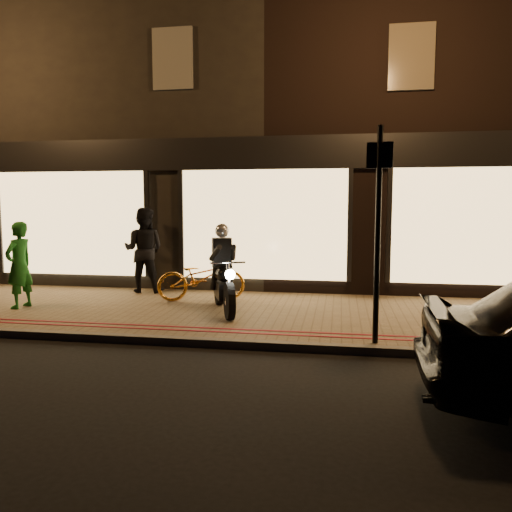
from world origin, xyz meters
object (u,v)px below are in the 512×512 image
Objects in this scene: bicycle_gold at (201,278)px; motorcycle at (223,278)px; sign_post at (378,223)px; person_green at (19,265)px.

motorcycle is at bearing -164.07° from bicycle_gold.
sign_post is at bearing -148.75° from bicycle_gold.
sign_post is 1.86× the size of person_green.
person_green is (-6.41, 1.33, -0.87)m from sign_post.
sign_post is at bearing -54.41° from motorcycle.
bicycle_gold is 1.09× the size of person_green.
sign_post is (2.58, -1.66, 1.06)m from motorcycle.
sign_post reaches higher than bicycle_gold.
motorcycle is at bearing 104.62° from person_green.
motorcycle is 1.15m from bicycle_gold.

